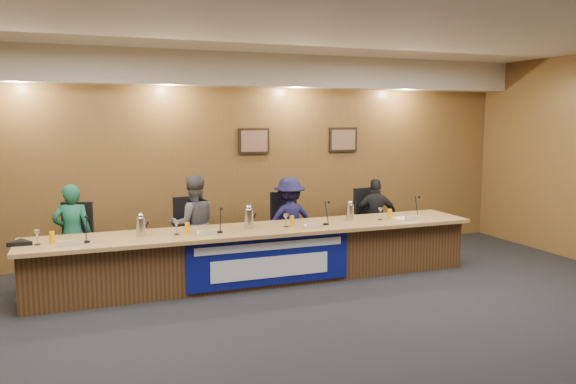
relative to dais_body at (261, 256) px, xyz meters
The scene contains 40 objects.
floor 2.43m from the dais_body, 90.00° to the right, with size 10.00×10.00×0.00m, color black.
ceiling 3.73m from the dais_body, 90.00° to the right, with size 10.00×8.00×0.04m, color silver.
wall_back 2.03m from the dais_body, 90.00° to the left, with size 10.00×0.04×3.20m, color brown.
soffit 2.93m from the dais_body, 90.00° to the left, with size 10.00×0.50×0.50m, color beige.
dais_body is the anchor object (origin of this frame).
dais_top 0.38m from the dais_body, 90.00° to the right, with size 6.10×0.95×0.05m, color #9F7744.
banner 0.42m from the dais_body, 90.00° to the right, with size 2.20×0.02×0.65m, color #090F68.
banner_text_upper 0.49m from the dais_body, 90.00° to the right, with size 2.00×0.01×0.10m, color silver.
banner_text_lower 0.43m from the dais_body, 90.00° to the right, with size 1.60×0.01×0.28m, color silver.
wall_photo_left 2.21m from the dais_body, 75.71° to the left, with size 0.52×0.04×0.42m, color black.
wall_photo_right 2.95m from the dais_body, 38.13° to the left, with size 0.52×0.04×0.42m, color black.
panelist_a 2.52m from the dais_body, 163.30° to the left, with size 0.50×0.33×1.36m, color #16543C.
panelist_b 1.12m from the dais_body, 137.18° to the left, with size 0.69×0.54×1.42m, color #4A494E.
panelist_c 1.05m from the dais_body, 45.96° to the left, with size 0.86×0.49×1.33m, color #14123A.
panelist_d 2.32m from the dais_body, 18.19° to the left, with size 0.74×0.31×1.26m, color black.
office_chair_a 2.54m from the dais_body, 161.13° to the left, with size 0.48×0.48×0.08m, color black.
office_chair_b 1.14m from the dais_body, 133.45° to the left, with size 0.48×0.48×0.08m, color black.
office_chair_c 1.08m from the dais_body, 49.67° to the left, with size 0.48×0.48×0.08m, color black.
office_chair_d 2.34m from the dais_body, 20.52° to the left, with size 0.48×0.48×0.08m, color black.
nameplate_a 2.49m from the dais_body, behind, with size 0.24×0.06×0.09m, color white.
microphone_a 2.27m from the dais_body, behind, with size 0.07×0.07×0.02m, color black.
juice_glass_a 2.66m from the dais_body, behind, with size 0.06×0.06×0.15m, color #FE9A00.
water_glass_a 2.82m from the dais_body, behind, with size 0.08×0.08×0.18m, color silver.
nameplate_b 0.95m from the dais_body, 160.48° to the right, with size 0.24×0.06×0.09m, color white.
microphone_b 0.75m from the dais_body, 164.47° to the right, with size 0.07×0.07×0.02m, color black.
juice_glass_b 1.13m from the dais_body, behind, with size 0.06×0.06×0.15m, color #FE9A00.
water_glass_b 1.26m from the dais_body, behind, with size 0.08×0.08×0.18m, color silver.
nameplate_c 0.86m from the dais_body, 25.63° to the right, with size 0.24×0.06×0.09m, color white.
microphone_c 1.00m from the dais_body, ahead, with size 0.07×0.07×0.02m, color black.
juice_glass_c 0.64m from the dais_body, 15.07° to the right, with size 0.06×0.06×0.15m, color #FE9A00.
water_glass_c 0.60m from the dais_body, 17.54° to the right, with size 0.08×0.08×0.18m, color silver.
nameplate_d 2.25m from the dais_body, ahead, with size 0.24×0.06×0.09m, color white.
microphone_d 2.39m from the dais_body, ahead, with size 0.07×0.07×0.02m, color black.
juice_glass_d 2.02m from the dais_body, ahead, with size 0.06×0.06×0.15m, color #FE9A00.
water_glass_d 1.86m from the dais_body, ahead, with size 0.08×0.08×0.18m, color silver.
carafe_left 1.67m from the dais_body, behind, with size 0.12×0.12×0.24m, color silver.
carafe_mid 0.56m from the dais_body, behind, with size 0.13×0.13×0.26m, color silver.
carafe_right 1.46m from the dais_body, ahead, with size 0.11×0.11×0.23m, color silver.
speakerphone 2.99m from the dais_body, behind, with size 0.32×0.32×0.05m, color black.
paper_stack 2.20m from the dais_body, ahead, with size 0.22×0.30×0.01m, color white.
Camera 1 is at (-2.29, -4.74, 2.23)m, focal length 35.00 mm.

